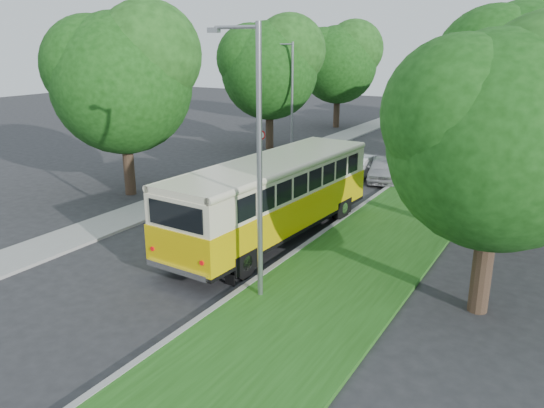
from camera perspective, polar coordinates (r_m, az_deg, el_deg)
The scene contains 13 objects.
ground at distance 20.55m, azimuth -7.86°, elevation -4.46°, with size 120.00×120.00×0.00m, color #262628.
curb at distance 22.85m, azimuth 7.12°, elevation -2.00°, with size 0.20×70.00×0.15m, color gray.
grass_verge at distance 22.10m, azimuth 12.72°, elevation -2.99°, with size 4.50×70.00×0.13m, color #204F15.
sidewalk at distance 27.09m, azimuth -9.39°, elevation 0.91°, with size 2.20×70.00×0.12m, color gray.
treeline at distance 34.12m, azimuth 15.77°, elevation 13.80°, with size 24.27×41.91×9.46m.
lamppost_near at distance 14.99m, azimuth -1.67°, elevation 5.09°, with size 1.71×0.16×8.00m.
lamppost_far at distance 35.30m, azimuth 2.03°, elevation 11.55°, with size 1.71×0.16×7.50m.
warning_sign at distance 32.08m, azimuth -1.14°, elevation 6.67°, with size 0.56×0.10×2.50m.
vintage_bus at distance 20.52m, azimuth 0.15°, elevation 0.49°, with size 2.82×10.96×3.25m, color #E1BC07, non-canonical shape.
car_silver at distance 30.41m, azimuth 11.75°, elevation 3.73°, with size 1.59×3.94×1.34m, color #AAA9AE.
car_white at distance 30.67m, azimuth 9.15°, elevation 3.94°, with size 1.37×3.93×1.30m, color silver.
car_blue at distance 38.04m, azimuth 16.28°, elevation 6.10°, with size 2.01×4.94×1.43m, color navy.
car_grey at distance 45.80m, azimuth 17.88°, elevation 7.61°, with size 2.11×4.57×1.27m, color #595C61.
Camera 1 is at (11.99, -14.93, 7.46)m, focal length 35.00 mm.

